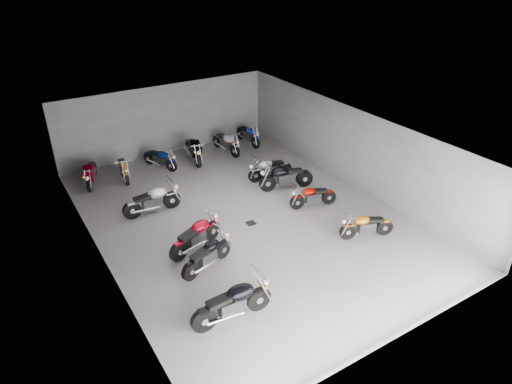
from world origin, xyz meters
TOP-DOWN VIEW (x-y plane):
  - ground at (0.00, 0.00)m, footprint 14.00×14.00m
  - wall_back at (0.00, 7.00)m, footprint 10.00×0.10m
  - wall_left at (-5.00, 0.00)m, footprint 0.10×14.00m
  - wall_right at (5.00, 0.00)m, footprint 0.10×14.00m
  - ceiling at (0.00, 0.00)m, footprint 10.00×14.00m
  - drain_grate at (0.00, -0.50)m, footprint 0.32×0.32m
  - motorcycle_left_a at (-2.84, -4.26)m, footprint 2.28×0.47m
  - motorcycle_left_c at (-2.42, -1.95)m, footprint 1.93×0.77m
  - motorcycle_left_d at (-2.28, -0.89)m, footprint 2.07×0.86m
  - motorcycle_left_f at (-2.65, 2.02)m, footprint 2.17×0.43m
  - motorcycle_right_b at (2.81, -3.25)m, footprint 1.82×0.76m
  - motorcycle_right_d at (2.57, -0.70)m, footprint 1.82×0.58m
  - motorcycle_right_e at (2.54, 1.00)m, footprint 2.20×0.76m
  - motorcycle_right_f at (2.48, 2.08)m, footprint 2.00×0.44m
  - motorcycle_back_a at (-3.95, 5.55)m, footprint 0.87×1.93m
  - motorcycle_back_b at (-2.67, 5.33)m, footprint 0.47×1.94m
  - motorcycle_back_c at (-0.98, 5.50)m, footprint 0.90×1.82m
  - motorcycle_back_d at (0.58, 5.45)m, footprint 0.62×2.29m
  - motorcycle_back_e at (2.30, 5.48)m, footprint 0.47×2.16m
  - motorcycle_back_f at (3.73, 5.83)m, footprint 0.39×2.04m

SIDE VIEW (x-z plane):
  - ground at x=0.00m, z-range 0.00..0.00m
  - drain_grate at x=0.00m, z-range 0.00..0.01m
  - motorcycle_right_d at x=2.57m, z-range 0.04..0.85m
  - motorcycle_right_b at x=2.81m, z-range 0.04..0.87m
  - motorcycle_back_c at x=-0.98m, z-range 0.04..0.89m
  - motorcycle_back_b at x=-2.67m, z-range 0.04..0.89m
  - motorcycle_left_c at x=-2.42m, z-range 0.04..0.92m
  - motorcycle_right_f at x=2.48m, z-range 0.04..0.92m
  - motorcycle_back_a at x=-3.95m, z-range 0.04..0.93m
  - motorcycle_back_f at x=3.73m, z-range 0.04..0.94m
  - motorcycle_left_d at x=-2.28m, z-range 0.04..0.99m
  - motorcycle_back_e at x=2.30m, z-range 0.04..0.99m
  - motorcycle_left_f at x=-2.65m, z-range 0.04..1.00m
  - motorcycle_right_e at x=2.54m, z-range 0.05..1.03m
  - motorcycle_left_a at x=-2.84m, z-range 0.05..1.05m
  - motorcycle_back_d at x=0.58m, z-range 0.05..1.06m
  - wall_back at x=0.00m, z-range 0.00..3.20m
  - wall_left at x=-5.00m, z-range 0.00..3.20m
  - wall_right at x=5.00m, z-range 0.00..3.20m
  - ceiling at x=0.00m, z-range 3.20..3.24m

